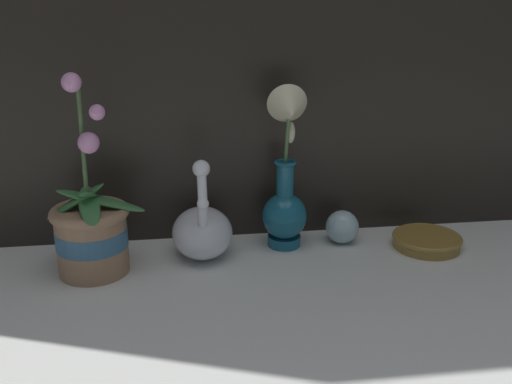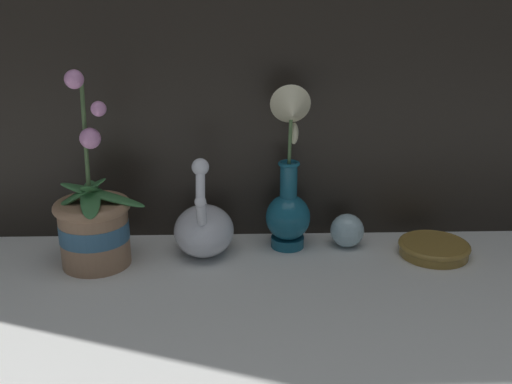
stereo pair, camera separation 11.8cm
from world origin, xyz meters
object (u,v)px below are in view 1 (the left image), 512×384
Objects in this scene: orchid_potted_plant at (91,230)px; swan_figurine at (202,229)px; amber_dish at (427,240)px; glass_sphere at (342,227)px; blue_vase at (286,189)px.

orchid_potted_plant reaches higher than swan_figurine.
glass_sphere is at bearing 164.32° from amber_dish.
swan_figurine is at bearing 176.87° from amber_dish.
amber_dish is (0.69, 0.02, -0.07)m from orchid_potted_plant.
swan_figurine is 0.19m from blue_vase.
swan_figurine is 0.30m from glass_sphere.
orchid_potted_plant is 5.40× the size of glass_sphere.
blue_vase is (0.18, 0.02, 0.07)m from swan_figurine.
blue_vase is at bearing 172.03° from amber_dish.
orchid_potted_plant is 0.52m from glass_sphere.
amber_dish is (0.30, -0.04, -0.12)m from blue_vase.
glass_sphere reaches higher than amber_dish.
orchid_potted_plant is at bearing -170.80° from blue_vase.
blue_vase is 0.16m from glass_sphere.
glass_sphere is at bearing 4.28° from swan_figurine.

